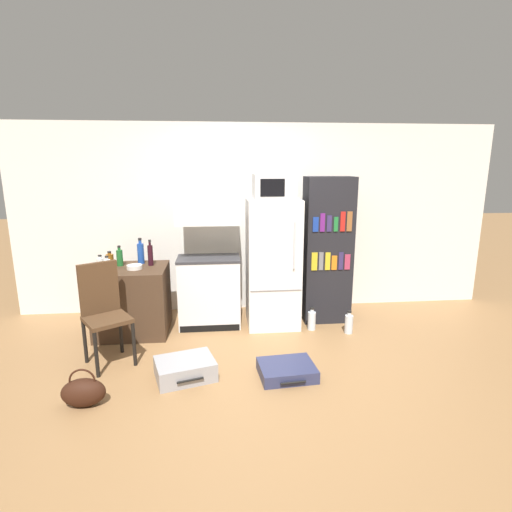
{
  "coord_description": "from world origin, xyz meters",
  "views": [
    {
      "loc": [
        -0.35,
        -3.35,
        1.96
      ],
      "look_at": [
        0.06,
        0.85,
        0.99
      ],
      "focal_mm": 28.0,
      "sensor_mm": 36.0,
      "label": 1
    }
  ],
  "objects_px": {
    "side_table": "(133,300)",
    "suitcase_large_flat": "(287,370)",
    "water_bottle_front": "(349,324)",
    "water_bottle_middle": "(312,320)",
    "bottle_blue_soda": "(141,253)",
    "bookshelf": "(327,250)",
    "chair": "(103,306)",
    "bottle_milk_white": "(100,264)",
    "bottle_amber_beer": "(110,259)",
    "handbag": "(83,392)",
    "bottle_clear_short": "(107,265)",
    "kitchen_hutch": "(209,259)",
    "microwave": "(274,187)",
    "bottle_wine_dark": "(150,255)",
    "bowl": "(135,267)",
    "refrigerator": "(273,264)",
    "bottle_green_tall": "(120,257)",
    "suitcase_small_flat": "(185,369)"
  },
  "relations": [
    {
      "from": "side_table",
      "to": "suitcase_large_flat",
      "type": "relative_size",
      "value": 1.48
    },
    {
      "from": "water_bottle_front",
      "to": "water_bottle_middle",
      "type": "relative_size",
      "value": 0.99
    },
    {
      "from": "bottle_blue_soda",
      "to": "bookshelf",
      "type": "bearing_deg",
      "value": -0.84
    },
    {
      "from": "bookshelf",
      "to": "chair",
      "type": "xyz_separation_m",
      "value": [
        -2.51,
        -0.89,
        -0.32
      ]
    },
    {
      "from": "bottle_milk_white",
      "to": "bottle_amber_beer",
      "type": "distance_m",
      "value": 0.25
    },
    {
      "from": "bottle_milk_white",
      "to": "handbag",
      "type": "xyz_separation_m",
      "value": [
        0.19,
        -1.43,
        -0.74
      ]
    },
    {
      "from": "chair",
      "to": "handbag",
      "type": "height_order",
      "value": "chair"
    },
    {
      "from": "bottle_clear_short",
      "to": "bottle_amber_beer",
      "type": "xyz_separation_m",
      "value": [
        -0.06,
        0.34,
        -0.01
      ]
    },
    {
      "from": "kitchen_hutch",
      "to": "microwave",
      "type": "xyz_separation_m",
      "value": [
        0.78,
        -0.06,
        0.86
      ]
    },
    {
      "from": "kitchen_hutch",
      "to": "bottle_clear_short",
      "type": "distance_m",
      "value": 1.15
    },
    {
      "from": "bottle_clear_short",
      "to": "bottle_blue_soda",
      "type": "xyz_separation_m",
      "value": [
        0.3,
        0.38,
        0.05
      ]
    },
    {
      "from": "chair",
      "to": "bottle_wine_dark",
      "type": "bearing_deg",
      "value": 33.59
    },
    {
      "from": "bowl",
      "to": "suitcase_large_flat",
      "type": "relative_size",
      "value": 0.31
    },
    {
      "from": "bookshelf",
      "to": "bottle_milk_white",
      "type": "relative_size",
      "value": 10.29
    },
    {
      "from": "bottle_milk_white",
      "to": "bottle_blue_soda",
      "type": "bearing_deg",
      "value": 35.64
    },
    {
      "from": "bowl",
      "to": "handbag",
      "type": "bearing_deg",
      "value": -97.08
    },
    {
      "from": "bottle_wine_dark",
      "to": "bookshelf",
      "type": "bearing_deg",
      "value": 2.08
    },
    {
      "from": "side_table",
      "to": "water_bottle_front",
      "type": "relative_size",
      "value": 2.91
    },
    {
      "from": "bottle_clear_short",
      "to": "water_bottle_middle",
      "type": "distance_m",
      "value": 2.46
    },
    {
      "from": "refrigerator",
      "to": "chair",
      "type": "xyz_separation_m",
      "value": [
        -1.81,
        -0.79,
        -0.19
      ]
    },
    {
      "from": "bowl",
      "to": "water_bottle_middle",
      "type": "height_order",
      "value": "bowl"
    },
    {
      "from": "bottle_clear_short",
      "to": "water_bottle_front",
      "type": "bearing_deg",
      "value": -2.49
    },
    {
      "from": "bookshelf",
      "to": "bottle_green_tall",
      "type": "height_order",
      "value": "bookshelf"
    },
    {
      "from": "water_bottle_front",
      "to": "bottle_blue_soda",
      "type": "bearing_deg",
      "value": 168.5
    },
    {
      "from": "refrigerator",
      "to": "water_bottle_middle",
      "type": "distance_m",
      "value": 0.83
    },
    {
      "from": "bottle_blue_soda",
      "to": "water_bottle_middle",
      "type": "distance_m",
      "value": 2.22
    },
    {
      "from": "kitchen_hutch",
      "to": "handbag",
      "type": "distance_m",
      "value": 2.06
    },
    {
      "from": "side_table",
      "to": "water_bottle_front",
      "type": "distance_m",
      "value": 2.58
    },
    {
      "from": "kitchen_hutch",
      "to": "handbag",
      "type": "xyz_separation_m",
      "value": [
        -1.02,
        -1.64,
        -0.72
      ]
    },
    {
      "from": "refrigerator",
      "to": "water_bottle_front",
      "type": "height_order",
      "value": "refrigerator"
    },
    {
      "from": "microwave",
      "to": "water_bottle_front",
      "type": "relative_size",
      "value": 1.68
    },
    {
      "from": "bookshelf",
      "to": "bottle_wine_dark",
      "type": "height_order",
      "value": "bookshelf"
    },
    {
      "from": "refrigerator",
      "to": "microwave",
      "type": "distance_m",
      "value": 0.93
    },
    {
      "from": "kitchen_hutch",
      "to": "microwave",
      "type": "bearing_deg",
      "value": -4.33
    },
    {
      "from": "kitchen_hutch",
      "to": "chair",
      "type": "xyz_separation_m",
      "value": [
        -1.03,
        -0.84,
        -0.25
      ]
    },
    {
      "from": "microwave",
      "to": "bottle_clear_short",
      "type": "height_order",
      "value": "microwave"
    },
    {
      "from": "side_table",
      "to": "water_bottle_middle",
      "type": "height_order",
      "value": "side_table"
    },
    {
      "from": "kitchen_hutch",
      "to": "suitcase_large_flat",
      "type": "distance_m",
      "value": 1.71
    },
    {
      "from": "kitchen_hutch",
      "to": "bottle_milk_white",
      "type": "distance_m",
      "value": 1.23
    },
    {
      "from": "refrigerator",
      "to": "bottle_green_tall",
      "type": "height_order",
      "value": "refrigerator"
    },
    {
      "from": "bottle_wine_dark",
      "to": "bottle_amber_beer",
      "type": "distance_m",
      "value": 0.5
    },
    {
      "from": "bottle_clear_short",
      "to": "bowl",
      "type": "relative_size",
      "value": 1.07
    },
    {
      "from": "refrigerator",
      "to": "bottle_milk_white",
      "type": "bearing_deg",
      "value": -175.67
    },
    {
      "from": "bottle_clear_short",
      "to": "bottle_amber_beer",
      "type": "bearing_deg",
      "value": 99.68
    },
    {
      "from": "handbag",
      "to": "water_bottle_middle",
      "type": "height_order",
      "value": "handbag"
    },
    {
      "from": "bottle_amber_beer",
      "to": "chair",
      "type": "distance_m",
      "value": 0.93
    },
    {
      "from": "bottle_milk_white",
      "to": "water_bottle_middle",
      "type": "height_order",
      "value": "bottle_milk_white"
    },
    {
      "from": "bottle_wine_dark",
      "to": "bottle_amber_beer",
      "type": "xyz_separation_m",
      "value": [
        -0.49,
        0.07,
        -0.06
      ]
    },
    {
      "from": "suitcase_small_flat",
      "to": "bottle_clear_short",
      "type": "bearing_deg",
      "value": 116.84
    },
    {
      "from": "bowl",
      "to": "water_bottle_front",
      "type": "relative_size",
      "value": 0.61
    }
  ]
}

